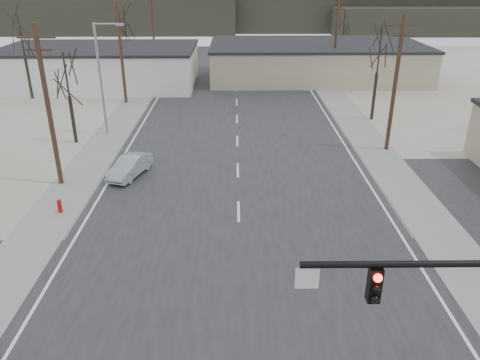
# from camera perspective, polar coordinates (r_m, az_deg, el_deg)

# --- Properties ---
(ground) EXTENTS (140.00, 140.00, 0.00)m
(ground) POSITION_cam_1_polar(r_m,az_deg,el_deg) (20.29, 0.00, -14.73)
(ground) COLOR beige
(ground) RESTS_ON ground
(main_road) EXTENTS (18.00, 110.00, 0.05)m
(main_road) POSITION_cam_1_polar(r_m,az_deg,el_deg) (33.29, -0.28, 1.85)
(main_road) COLOR #232426
(main_road) RESTS_ON ground
(cross_road) EXTENTS (90.00, 10.00, 0.04)m
(cross_road) POSITION_cam_1_polar(r_m,az_deg,el_deg) (20.28, 0.00, -14.68)
(cross_road) COLOR #232426
(cross_road) RESTS_ON ground
(sidewalk_left) EXTENTS (3.00, 90.00, 0.06)m
(sidewalk_left) POSITION_cam_1_polar(r_m,az_deg,el_deg) (39.35, -16.01, 4.52)
(sidewalk_left) COLOR gray
(sidewalk_left) RESTS_ON ground
(sidewalk_right) EXTENTS (3.00, 90.00, 0.06)m
(sidewalk_right) POSITION_cam_1_polar(r_m,az_deg,el_deg) (39.45, 15.31, 4.65)
(sidewalk_right) COLOR gray
(sidewalk_right) RESTS_ON ground
(fire_hydrant) EXTENTS (0.24, 0.24, 0.87)m
(fire_hydrant) POSITION_cam_1_polar(r_m,az_deg,el_deg) (28.58, -21.13, -2.97)
(fire_hydrant) COLOR #A50C0C
(fire_hydrant) RESTS_ON ground
(building_left_far) EXTENTS (22.30, 12.30, 4.50)m
(building_left_far) POSITION_cam_1_polar(r_m,az_deg,el_deg) (58.89, -16.66, 13.14)
(building_left_far) COLOR silver
(building_left_far) RESTS_ON ground
(building_right_far) EXTENTS (26.30, 14.30, 4.30)m
(building_right_far) POSITION_cam_1_polar(r_m,az_deg,el_deg) (61.52, 9.18, 14.18)
(building_right_far) COLOR tan
(building_right_far) RESTS_ON ground
(upole_left_b) EXTENTS (2.20, 0.30, 10.00)m
(upole_left_b) POSITION_cam_1_polar(r_m,az_deg,el_deg) (30.90, -22.36, 8.40)
(upole_left_b) COLOR #452B20
(upole_left_b) RESTS_ON ground
(upole_left_c) EXTENTS (2.20, 0.30, 10.00)m
(upole_left_c) POSITION_cam_1_polar(r_m,az_deg,el_deg) (49.64, -14.30, 14.94)
(upole_left_c) COLOR #452B20
(upole_left_c) RESTS_ON ground
(upole_left_d) EXTENTS (2.20, 0.30, 10.00)m
(upole_left_d) POSITION_cam_1_polar(r_m,az_deg,el_deg) (69.09, -10.57, 17.77)
(upole_left_d) COLOR #452B20
(upole_left_d) RESTS_ON ground
(upole_right_a) EXTENTS (2.20, 0.30, 10.00)m
(upole_right_a) POSITION_cam_1_polar(r_m,az_deg,el_deg) (36.49, 18.41, 11.22)
(upole_right_a) COLOR #452B20
(upole_right_a) RESTS_ON ground
(upole_right_b) EXTENTS (2.20, 0.30, 10.00)m
(upole_right_b) POSITION_cam_1_polar(r_m,az_deg,el_deg) (57.44, 11.58, 16.40)
(upole_right_b) COLOR #452B20
(upole_right_b) RESTS_ON ground
(streetlight_main) EXTENTS (2.40, 0.25, 9.00)m
(streetlight_main) POSITION_cam_1_polar(r_m,az_deg,el_deg) (39.95, -16.43, 12.33)
(streetlight_main) COLOR gray
(streetlight_main) RESTS_ON ground
(tree_left_near) EXTENTS (3.30, 3.30, 7.35)m
(tree_left_near) POSITION_cam_1_polar(r_m,az_deg,el_deg) (38.71, -20.40, 11.66)
(tree_left_near) COLOR #2C241B
(tree_left_near) RESTS_ON ground
(tree_right_mid) EXTENTS (3.74, 3.74, 8.33)m
(tree_right_mid) POSITION_cam_1_polar(r_m,az_deg,el_deg) (44.15, 16.61, 14.51)
(tree_right_mid) COLOR #2C241B
(tree_right_mid) RESTS_ON ground
(tree_left_far) EXTENTS (3.96, 3.96, 8.82)m
(tree_left_far) POSITION_cam_1_polar(r_m,az_deg,el_deg) (63.59, -13.87, 17.90)
(tree_left_far) COLOR #2C241B
(tree_left_far) RESTS_ON ground
(tree_right_far) EXTENTS (3.52, 3.52, 7.84)m
(tree_right_far) POSITION_cam_1_polar(r_m,az_deg,el_deg) (69.78, 12.56, 17.97)
(tree_right_far) COLOR #2C241B
(tree_right_far) RESTS_ON ground
(tree_left_mid) EXTENTS (3.96, 3.96, 8.82)m
(tree_left_mid) POSITION_cam_1_polar(r_m,az_deg,el_deg) (54.70, -25.10, 15.42)
(tree_left_mid) COLOR #2C241B
(tree_left_mid) RESTS_ON ground
(hill_left) EXTENTS (70.00, 18.00, 7.00)m
(hill_left) POSITION_cam_1_polar(r_m,az_deg,el_deg) (113.60, -19.52, 18.46)
(hill_left) COLOR #333026
(hill_left) RESTS_ON ground
(hill_center) EXTENTS (80.00, 18.00, 9.00)m
(hill_center) POSITION_cam_1_polar(r_m,az_deg,el_deg) (113.06, 7.55, 20.05)
(hill_center) COLOR #333026
(hill_center) RESTS_ON ground
(hill_right) EXTENTS (60.00, 18.00, 5.50)m
(hill_right) POSITION_cam_1_polar(r_m,az_deg,el_deg) (117.46, 25.91, 17.26)
(hill_right) COLOR #333026
(hill_right) RESTS_ON ground
(sedan_crossing) EXTENTS (2.59, 4.27, 1.33)m
(sedan_crossing) POSITION_cam_1_polar(r_m,az_deg,el_deg) (32.13, -13.29, 1.63)
(sedan_crossing) COLOR #979BA0
(sedan_crossing) RESTS_ON main_road
(car_far_a) EXTENTS (4.27, 6.12, 1.65)m
(car_far_a) POSITION_cam_1_polar(r_m,az_deg,el_deg) (67.16, -1.55, 14.21)
(car_far_a) COLOR black
(car_far_a) RESTS_ON main_road
(car_far_b) EXTENTS (2.28, 4.43, 1.44)m
(car_far_b) POSITION_cam_1_polar(r_m,az_deg,el_deg) (78.34, -2.58, 15.59)
(car_far_b) COLOR black
(car_far_b) RESTS_ON main_road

